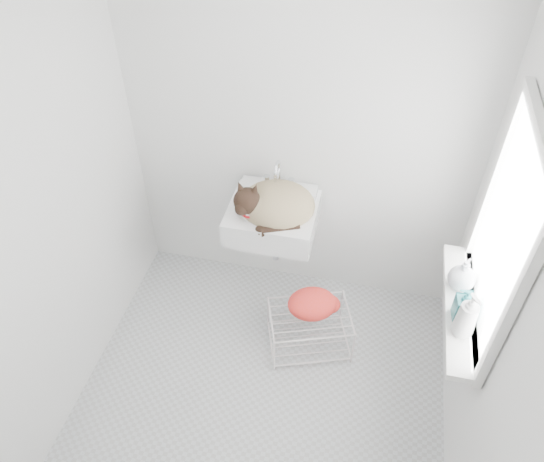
% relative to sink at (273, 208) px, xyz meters
% --- Properties ---
extents(floor, '(2.20, 2.00, 0.02)m').
position_rel_sink_xyz_m(floor, '(0.11, -0.74, -0.85)').
color(floor, '#B6BABD').
rests_on(floor, ground).
extents(back_wall, '(2.20, 0.02, 2.50)m').
position_rel_sink_xyz_m(back_wall, '(0.11, 0.26, 0.40)').
color(back_wall, silver).
rests_on(back_wall, ground).
extents(right_wall, '(0.02, 2.00, 2.50)m').
position_rel_sink_xyz_m(right_wall, '(1.21, -0.74, 0.40)').
color(right_wall, silver).
rests_on(right_wall, ground).
extents(left_wall, '(0.02, 2.00, 2.50)m').
position_rel_sink_xyz_m(left_wall, '(-0.99, -0.74, 0.40)').
color(left_wall, silver).
rests_on(left_wall, ground).
extents(window_glass, '(0.01, 0.80, 1.00)m').
position_rel_sink_xyz_m(window_glass, '(1.19, -0.54, 0.50)').
color(window_glass, white).
rests_on(window_glass, right_wall).
extents(window_frame, '(0.04, 0.90, 1.10)m').
position_rel_sink_xyz_m(window_frame, '(1.18, -0.54, 0.50)').
color(window_frame, white).
rests_on(window_frame, right_wall).
extents(windowsill, '(0.16, 0.88, 0.04)m').
position_rel_sink_xyz_m(windowsill, '(1.12, -0.54, -0.02)').
color(windowsill, white).
rests_on(windowsill, right_wall).
extents(sink, '(0.55, 0.48, 0.22)m').
position_rel_sink_xyz_m(sink, '(0.00, 0.00, 0.00)').
color(sink, white).
rests_on(sink, back_wall).
extents(faucet, '(0.20, 0.14, 0.20)m').
position_rel_sink_xyz_m(faucet, '(-0.00, 0.18, 0.14)').
color(faucet, silver).
rests_on(faucet, sink).
extents(cat, '(0.51, 0.44, 0.31)m').
position_rel_sink_xyz_m(cat, '(0.01, -0.02, 0.04)').
color(cat, tan).
rests_on(cat, sink).
extents(wire_rack, '(0.59, 0.50, 0.30)m').
position_rel_sink_xyz_m(wire_rack, '(0.32, -0.34, -0.70)').
color(wire_rack, silver).
rests_on(wire_rack, floor).
extents(towel, '(0.38, 0.32, 0.13)m').
position_rel_sink_xyz_m(towel, '(0.32, -0.30, -0.52)').
color(towel, '#E82C00').
rests_on(towel, wire_rack).
extents(bottle_a, '(0.12, 0.12, 0.23)m').
position_rel_sink_xyz_m(bottle_a, '(1.11, -0.72, 0.00)').
color(bottle_a, silver).
rests_on(bottle_a, windowsill).
extents(bottle_b, '(0.10, 0.10, 0.20)m').
position_rel_sink_xyz_m(bottle_b, '(1.11, -0.62, 0.00)').
color(bottle_b, '#21686E').
rests_on(bottle_b, windowsill).
extents(bottle_c, '(0.20, 0.20, 0.19)m').
position_rel_sink_xyz_m(bottle_c, '(1.11, -0.41, 0.00)').
color(bottle_c, silver).
rests_on(bottle_c, windowsill).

